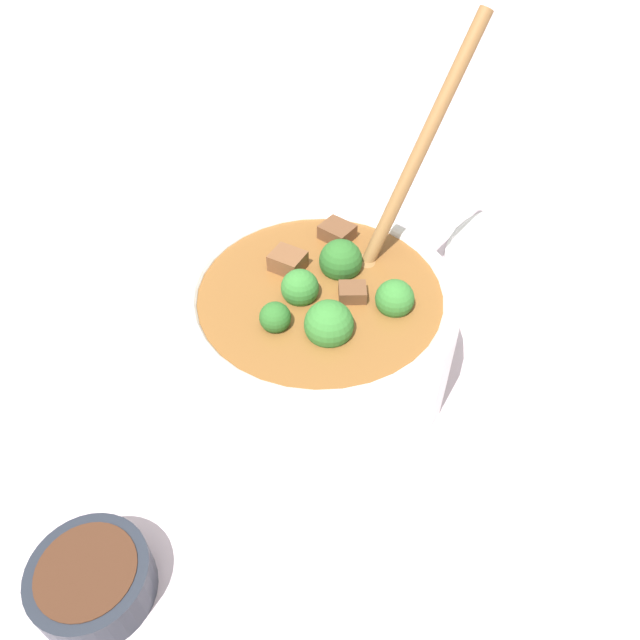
# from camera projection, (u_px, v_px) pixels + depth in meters

# --- Properties ---
(ground_plane) EXTENTS (4.00, 4.00, 0.00)m
(ground_plane) POSITION_uv_depth(u_px,v_px,m) (320.00, 371.00, 0.59)
(ground_plane) COLOR silver
(stew_bowl) EXTENTS (0.23, 0.27, 0.28)m
(stew_bowl) POSITION_uv_depth(u_px,v_px,m) (321.00, 326.00, 0.55)
(stew_bowl) COLOR white
(stew_bowl) RESTS_ON ground_plane
(condiment_bowl) EXTENTS (0.08, 0.08, 0.04)m
(condiment_bowl) POSITION_uv_depth(u_px,v_px,m) (92.00, 580.00, 0.43)
(condiment_bowl) COLOR #232833
(condiment_bowl) RESTS_ON ground_plane
(empty_plate) EXTENTS (0.22, 0.22, 0.02)m
(empty_plate) POSITION_uv_depth(u_px,v_px,m) (545.00, 266.00, 0.68)
(empty_plate) COLOR white
(empty_plate) RESTS_ON ground_plane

